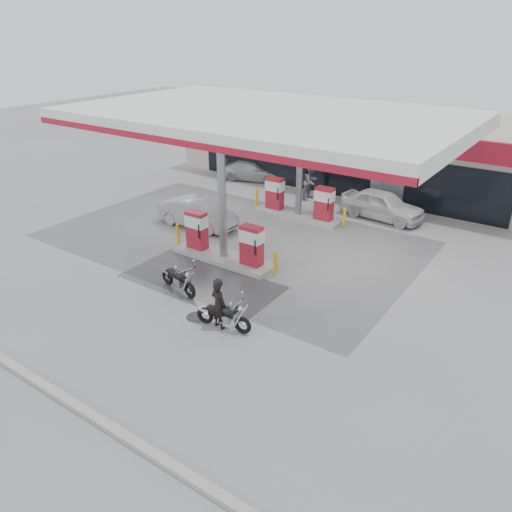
{
  "coord_description": "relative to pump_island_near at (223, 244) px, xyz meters",
  "views": [
    {
      "loc": [
        11.61,
        -12.42,
        8.83
      ],
      "look_at": [
        2.35,
        0.92,
        1.2
      ],
      "focal_mm": 35.0,
      "sensor_mm": 36.0,
      "label": 1
    }
  ],
  "objects": [
    {
      "name": "wet_patch",
      "position": [
        0.5,
        -2.0,
        -0.71
      ],
      "size": [
        6.0,
        3.0,
        0.0
      ],
      "primitive_type": "cube",
      "color": "#4C4C4F",
      "rests_on": "ground"
    },
    {
      "name": "parked_car_left",
      "position": [
        -5.59,
        10.0,
        -0.14
      ],
      "size": [
        4.2,
        2.72,
        1.13
      ],
      "primitive_type": "imported",
      "rotation": [
        0.0,
        0.0,
        1.89
      ],
      "color": "#A9ACB2",
      "rests_on": "ground"
    },
    {
      "name": "main_motorcycle",
      "position": [
        3.17,
        -3.99,
        -0.27
      ],
      "size": [
        1.94,
        0.74,
        1.0
      ],
      "rotation": [
        0.0,
        0.0,
        0.16
      ],
      "color": "black",
      "rests_on": "ground"
    },
    {
      "name": "biker_main",
      "position": [
        2.98,
        -4.02,
        0.11
      ],
      "size": [
        0.65,
        0.48,
        1.64
      ],
      "primitive_type": "imported",
      "rotation": [
        0.0,
        0.0,
        2.98
      ],
      "color": "black",
      "rests_on": "ground"
    },
    {
      "name": "parked_motorcycle",
      "position": [
        0.32,
        -3.01,
        -0.26
      ],
      "size": [
        1.97,
        0.85,
        1.02
      ],
      "rotation": [
        0.0,
        0.0,
        -0.21
      ],
      "color": "black",
      "rests_on": "ground"
    },
    {
      "name": "sedan_white",
      "position": [
        3.47,
        8.2,
        -0.01
      ],
      "size": [
        4.27,
        2.04,
        1.41
      ],
      "primitive_type": "imported",
      "rotation": [
        0.0,
        0.0,
        1.48
      ],
      "color": "silver",
      "rests_on": "ground"
    },
    {
      "name": "hatchback_silver",
      "position": [
        -3.29,
        2.2,
        -0.06
      ],
      "size": [
        4.02,
        1.52,
        1.31
      ],
      "primitive_type": "imported",
      "rotation": [
        0.0,
        0.0,
        1.61
      ],
      "color": "#96989D",
      "rests_on": "ground"
    },
    {
      "name": "store_building",
      "position": [
        0.01,
        13.94,
        1.3
      ],
      "size": [
        22.0,
        8.22,
        4.0
      ],
      "color": "#AFA492",
      "rests_on": "ground"
    },
    {
      "name": "drain_cover",
      "position": [
        2.0,
        -4.0,
        -0.71
      ],
      "size": [
        0.7,
        0.7,
        0.01
      ],
      "primitive_type": "cylinder",
      "color": "#38383A",
      "rests_on": "ground"
    },
    {
      "name": "attendant",
      "position": [
        -0.89,
        8.8,
        0.28
      ],
      "size": [
        0.9,
        1.08,
        1.98
      ],
      "primitive_type": "imported",
      "rotation": [
        0.0,
        0.0,
        1.4
      ],
      "color": "slate",
      "rests_on": "ground"
    },
    {
      "name": "pump_island_far",
      "position": [
        0.0,
        6.0,
        0.0
      ],
      "size": [
        5.14,
        1.3,
        1.78
      ],
      "color": "#9E9E99",
      "rests_on": "ground"
    },
    {
      "name": "ground",
      "position": [
        0.0,
        -2.0,
        -0.71
      ],
      "size": [
        90.0,
        90.0,
        0.0
      ],
      "primitive_type": "plane",
      "color": "gray",
      "rests_on": "ground"
    },
    {
      "name": "canopy",
      "position": [
        0.0,
        3.0,
        4.56
      ],
      "size": [
        16.0,
        10.02,
        5.51
      ],
      "color": "silver",
      "rests_on": "ground"
    },
    {
      "name": "parked_car_right",
      "position": [
        6.52,
        12.0,
        -0.14
      ],
      "size": [
        4.3,
        2.32,
        1.14
      ],
      "primitive_type": "imported",
      "rotation": [
        0.0,
        0.0,
        1.47
      ],
      "color": "#54121F",
      "rests_on": "ground"
    },
    {
      "name": "kerb",
      "position": [
        0.0,
        -9.0,
        -0.64
      ],
      "size": [
        28.0,
        0.25,
        0.15
      ],
      "primitive_type": "cube",
      "color": "gray",
      "rests_on": "ground"
    },
    {
      "name": "pump_island_near",
      "position": [
        0.0,
        0.0,
        0.0
      ],
      "size": [
        5.14,
        1.3,
        1.78
      ],
      "color": "#9E9E99",
      "rests_on": "ground"
    }
  ]
}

